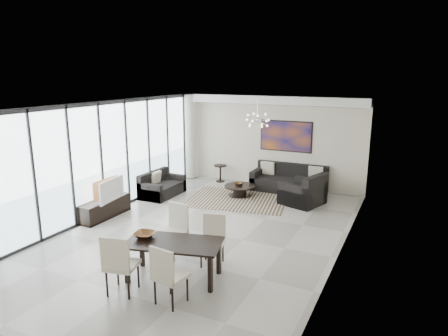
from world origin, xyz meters
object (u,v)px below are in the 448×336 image
Objects in this scene: tv_console at (105,208)px; dining_table at (173,246)px; coffee_table at (240,190)px; television at (108,190)px; sofa_main at (289,182)px.

tv_console is 3.80m from dining_table.
coffee_table is 0.95× the size of television.
dining_table is at bearing -29.72° from tv_console.
dining_table is (3.28, -1.87, 0.38)m from tv_console.
television reaches higher than dining_table.
sofa_main is (1.17, 1.12, 0.10)m from coffee_table.
television is at bearing -128.30° from sofa_main.
television is 0.53× the size of dining_table.
tv_console is (-3.54, -4.27, -0.04)m from sofa_main.
sofa_main is at bearing -45.15° from television.
tv_console is at bearing 80.80° from television.
dining_table reaches higher than tv_console.
dining_table is at bearing -127.72° from television.
dining_table is at bearing -79.66° from coffee_table.
television is (0.16, -0.01, 0.51)m from tv_console.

